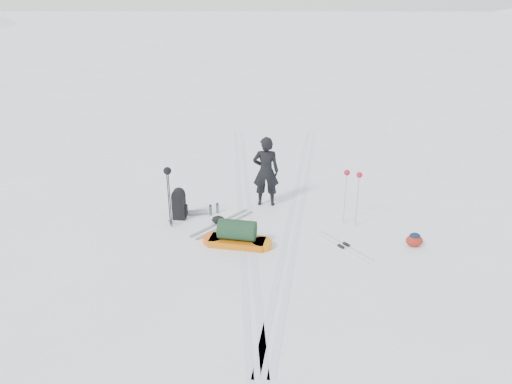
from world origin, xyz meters
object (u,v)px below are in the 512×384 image
(expedition_rucksack, at_px, (181,205))
(skier, at_px, (266,171))
(ski_poles_black, at_px, (168,178))
(pulk_sled, at_px, (237,236))

(expedition_rucksack, bearing_deg, skier, 26.33)
(expedition_rucksack, bearing_deg, ski_poles_black, -110.84)
(skier, distance_m, ski_poles_black, 2.71)
(skier, relative_size, ski_poles_black, 1.23)
(expedition_rucksack, bearing_deg, pulk_sled, -39.61)
(skier, height_order, pulk_sled, skier)
(pulk_sled, relative_size, expedition_rucksack, 1.96)
(pulk_sled, xyz_separation_m, expedition_rucksack, (-1.48, 1.40, 0.14))
(expedition_rucksack, height_order, ski_poles_black, ski_poles_black)
(ski_poles_black, bearing_deg, expedition_rucksack, 68.68)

